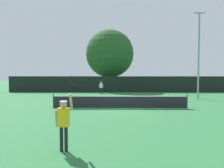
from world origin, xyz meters
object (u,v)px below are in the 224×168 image
at_px(player_serving, 64,118).
at_px(player_receiving, 101,86).
at_px(parked_car_mid, 169,84).
at_px(tennis_ball, 95,102).
at_px(large_tree, 110,54).
at_px(light_pole, 199,49).
at_px(parked_car_near, 102,85).

distance_m(player_serving, player_receiving, 21.11).
height_order(player_serving, parked_car_mid, player_serving).
bearing_deg(tennis_ball, large_tree, 85.93).
xyz_separation_m(player_serving, light_pole, (10.51, 15.48, 4.01)).
height_order(light_pole, parked_car_near, light_pole).
height_order(player_receiving, tennis_ball, player_receiving).
relative_size(tennis_ball, parked_car_near, 0.02).
xyz_separation_m(light_pole, parked_car_mid, (1.18, 16.64, -4.39)).
bearing_deg(tennis_ball, player_serving, -89.53).
xyz_separation_m(player_serving, parked_car_near, (-0.26, 28.82, -0.38)).
xyz_separation_m(player_serving, tennis_ball, (-0.11, 12.89, -1.12)).
height_order(player_serving, tennis_ball, player_serving).
distance_m(player_serving, large_tree, 28.61).
height_order(tennis_ball, parked_car_mid, parked_car_mid).
bearing_deg(large_tree, tennis_ball, -94.07).
bearing_deg(light_pole, player_serving, -124.18).
xyz_separation_m(light_pole, large_tree, (-9.53, 12.72, 0.69)).
relative_size(tennis_ball, large_tree, 0.01).
relative_size(player_serving, large_tree, 0.27).
relative_size(player_serving, tennis_ball, 38.15).
relative_size(player_serving, light_pole, 0.28).
relative_size(light_pole, parked_car_near, 2.18).
bearing_deg(large_tree, player_receiving, -97.98).
relative_size(player_serving, parked_car_near, 0.62).
bearing_deg(large_tree, parked_car_near, 153.50).
distance_m(large_tree, parked_car_mid, 12.49).
relative_size(parked_car_near, parked_car_mid, 1.00).
distance_m(parked_car_near, parked_car_mid, 12.40).
bearing_deg(parked_car_mid, tennis_ball, -121.87).
xyz_separation_m(light_pole, parked_car_near, (-10.77, 13.34, -4.39)).
bearing_deg(parked_car_mid, light_pole, -94.40).
distance_m(large_tree, parked_car_near, 5.27).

